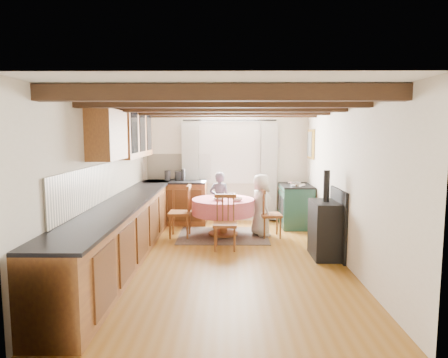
{
  "coord_description": "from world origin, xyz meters",
  "views": [
    {
      "loc": [
        0.07,
        -5.86,
        1.92
      ],
      "look_at": [
        0.0,
        0.8,
        1.15
      ],
      "focal_mm": 31.7,
      "sensor_mm": 36.0,
      "label": 1
    }
  ],
  "objects_px": {
    "chair_right": "(271,213)",
    "child_far": "(220,200)",
    "cup": "(233,195)",
    "chair_near": "(225,222)",
    "aga_range": "(296,205)",
    "cast_iron_stove": "(326,214)",
    "dining_table": "(223,217)",
    "chair_left": "(180,211)",
    "child_right": "(261,205)"
  },
  "relations": [
    {
      "from": "aga_range",
      "to": "cast_iron_stove",
      "type": "bearing_deg",
      "value": -86.94
    },
    {
      "from": "chair_left",
      "to": "child_far",
      "type": "distance_m",
      "value": 1.02
    },
    {
      "from": "chair_near",
      "to": "child_far",
      "type": "bearing_deg",
      "value": 96.33
    },
    {
      "from": "aga_range",
      "to": "chair_near",
      "type": "bearing_deg",
      "value": -131.04
    },
    {
      "from": "chair_left",
      "to": "aga_range",
      "type": "xyz_separation_m",
      "value": [
        2.3,
        0.88,
        -0.05
      ]
    },
    {
      "from": "child_right",
      "to": "cup",
      "type": "bearing_deg",
      "value": 64.64
    },
    {
      "from": "cast_iron_stove",
      "to": "cup",
      "type": "xyz_separation_m",
      "value": [
        -1.43,
        1.38,
        0.07
      ]
    },
    {
      "from": "chair_near",
      "to": "cast_iron_stove",
      "type": "xyz_separation_m",
      "value": [
        1.56,
        -0.4,
        0.23
      ]
    },
    {
      "from": "dining_table",
      "to": "chair_left",
      "type": "relative_size",
      "value": 1.19
    },
    {
      "from": "chair_right",
      "to": "cast_iron_stove",
      "type": "xyz_separation_m",
      "value": [
        0.71,
        -1.19,
        0.23
      ]
    },
    {
      "from": "aga_range",
      "to": "cast_iron_stove",
      "type": "distance_m",
      "value": 2.08
    },
    {
      "from": "chair_left",
      "to": "child_far",
      "type": "relative_size",
      "value": 0.85
    },
    {
      "from": "child_far",
      "to": "child_right",
      "type": "distance_m",
      "value": 0.98
    },
    {
      "from": "chair_near",
      "to": "child_right",
      "type": "height_order",
      "value": "child_right"
    },
    {
      "from": "cast_iron_stove",
      "to": "chair_right",
      "type": "bearing_deg",
      "value": 120.99
    },
    {
      "from": "chair_near",
      "to": "chair_left",
      "type": "height_order",
      "value": "chair_left"
    },
    {
      "from": "dining_table",
      "to": "chair_near",
      "type": "distance_m",
      "value": 0.87
    },
    {
      "from": "chair_near",
      "to": "chair_right",
      "type": "bearing_deg",
      "value": 44.77
    },
    {
      "from": "dining_table",
      "to": "chair_left",
      "type": "distance_m",
      "value": 0.82
    },
    {
      "from": "aga_range",
      "to": "cast_iron_stove",
      "type": "height_order",
      "value": "cast_iron_stove"
    },
    {
      "from": "chair_left",
      "to": "aga_range",
      "type": "bearing_deg",
      "value": 112.36
    },
    {
      "from": "aga_range",
      "to": "cup",
      "type": "distance_m",
      "value": 1.51
    },
    {
      "from": "dining_table",
      "to": "child_right",
      "type": "xyz_separation_m",
      "value": [
        0.71,
        0.05,
        0.23
      ]
    },
    {
      "from": "chair_right",
      "to": "cup",
      "type": "height_order",
      "value": "chair_right"
    },
    {
      "from": "child_far",
      "to": "cup",
      "type": "height_order",
      "value": "child_far"
    },
    {
      "from": "child_far",
      "to": "child_right",
      "type": "height_order",
      "value": "child_right"
    },
    {
      "from": "aga_range",
      "to": "child_far",
      "type": "xyz_separation_m",
      "value": [
        -1.57,
        -0.17,
        0.13
      ]
    },
    {
      "from": "chair_right",
      "to": "dining_table",
      "type": "bearing_deg",
      "value": 80.83
    },
    {
      "from": "aga_range",
      "to": "cup",
      "type": "relative_size",
      "value": 8.59
    },
    {
      "from": "dining_table",
      "to": "chair_right",
      "type": "distance_m",
      "value": 0.9
    },
    {
      "from": "aga_range",
      "to": "child_far",
      "type": "bearing_deg",
      "value": -173.9
    },
    {
      "from": "chair_right",
      "to": "child_far",
      "type": "xyz_separation_m",
      "value": [
        -0.97,
        0.7,
        0.12
      ]
    },
    {
      "from": "chair_near",
      "to": "aga_range",
      "type": "height_order",
      "value": "chair_near"
    },
    {
      "from": "chair_right",
      "to": "child_right",
      "type": "xyz_separation_m",
      "value": [
        -0.18,
        0.12,
        0.13
      ]
    },
    {
      "from": "chair_near",
      "to": "chair_right",
      "type": "height_order",
      "value": "chair_near"
    },
    {
      "from": "chair_left",
      "to": "cast_iron_stove",
      "type": "height_order",
      "value": "cast_iron_stove"
    },
    {
      "from": "dining_table",
      "to": "cast_iron_stove",
      "type": "height_order",
      "value": "cast_iron_stove"
    },
    {
      "from": "chair_left",
      "to": "cast_iron_stove",
      "type": "relative_size",
      "value": 0.72
    },
    {
      "from": "dining_table",
      "to": "chair_right",
      "type": "xyz_separation_m",
      "value": [
        0.89,
        -0.07,
        0.1
      ]
    },
    {
      "from": "dining_table",
      "to": "cup",
      "type": "xyz_separation_m",
      "value": [
        0.18,
        0.13,
        0.4
      ]
    },
    {
      "from": "chair_right",
      "to": "child_right",
      "type": "distance_m",
      "value": 0.25
    },
    {
      "from": "cast_iron_stove",
      "to": "child_right",
      "type": "xyz_separation_m",
      "value": [
        -0.89,
        1.31,
        -0.1
      ]
    },
    {
      "from": "cup",
      "to": "chair_near",
      "type": "bearing_deg",
      "value": -97.68
    },
    {
      "from": "chair_right",
      "to": "child_right",
      "type": "relative_size",
      "value": 0.77
    },
    {
      "from": "child_far",
      "to": "dining_table",
      "type": "bearing_deg",
      "value": 107.44
    },
    {
      "from": "dining_table",
      "to": "aga_range",
      "type": "xyz_separation_m",
      "value": [
        1.49,
        0.8,
        0.09
      ]
    },
    {
      "from": "chair_right",
      "to": "child_far",
      "type": "bearing_deg",
      "value": 49.25
    },
    {
      "from": "chair_right",
      "to": "child_far",
      "type": "distance_m",
      "value": 1.2
    },
    {
      "from": "dining_table",
      "to": "chair_near",
      "type": "height_order",
      "value": "chair_near"
    },
    {
      "from": "chair_near",
      "to": "cast_iron_stove",
      "type": "distance_m",
      "value": 1.62
    }
  ]
}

